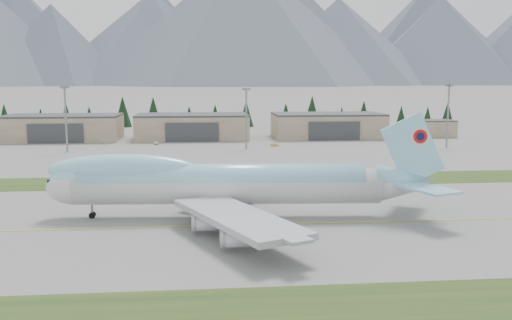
{
  "coord_description": "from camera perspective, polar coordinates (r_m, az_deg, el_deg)",
  "views": [
    {
      "loc": [
        -11.65,
        -99.56,
        26.22
      ],
      "look_at": [
        0.75,
        26.53,
        8.0
      ],
      "focal_mm": 40.0,
      "sensor_mm": 36.0,
      "label": 1
    }
  ],
  "objects": [
    {
      "name": "ground",
      "position": [
        103.61,
        1.03,
        -6.48
      ],
      "size": [
        7000.0,
        7000.0,
        0.0
      ],
      "primitive_type": "plane",
      "color": "slate",
      "rests_on": "ground"
    },
    {
      "name": "grass_strip_near",
      "position": [
        67.92,
        4.86,
        -14.56
      ],
      "size": [
        400.0,
        14.0,
        0.08
      ],
      "primitive_type": "cube",
      "color": "#244217",
      "rests_on": "ground"
    },
    {
      "name": "grass_strip_far",
      "position": [
        147.38,
        -0.99,
        -2.07
      ],
      "size": [
        400.0,
        18.0,
        0.08
      ],
      "primitive_type": "cube",
      "color": "#244217",
      "rests_on": "ground"
    },
    {
      "name": "taxiway_line_main",
      "position": [
        103.61,
        1.03,
        -6.48
      ],
      "size": [
        400.0,
        0.4,
        0.02
      ],
      "primitive_type": "cube",
      "color": "yellow",
      "rests_on": "ground"
    },
    {
      "name": "boeing_747_freighter",
      "position": [
        107.76,
        -3.26,
        -2.32
      ],
      "size": [
        76.0,
        65.46,
        20.02
      ],
      "rotation": [
        0.0,
        0.0,
        -0.08
      ],
      "color": "silver",
      "rests_on": "ground"
    },
    {
      "name": "hangar_left",
      "position": [
        257.04,
        -18.74,
        3.1
      ],
      "size": [
        48.0,
        26.6,
        10.8
      ],
      "color": "gray",
      "rests_on": "ground"
    },
    {
      "name": "hangar_center",
      "position": [
        250.35,
        -6.37,
        3.36
      ],
      "size": [
        48.0,
        26.6,
        10.8
      ],
      "color": "gray",
      "rests_on": "ground"
    },
    {
      "name": "hangar_right",
      "position": [
        256.66,
        7.17,
        3.46
      ],
      "size": [
        48.0,
        26.6,
        10.8
      ],
      "color": "gray",
      "rests_on": "ground"
    },
    {
      "name": "control_shed",
      "position": [
        270.49,
        17.65,
        3.04
      ],
      "size": [
        14.0,
        12.0,
        7.6
      ],
      "color": "gray",
      "rests_on": "ground"
    },
    {
      "name": "floodlight_masts",
      "position": [
        210.77,
        -6.92,
        5.34
      ],
      "size": [
        184.52,
        9.29,
        23.9
      ],
      "color": "gray",
      "rests_on": "ground"
    },
    {
      "name": "service_vehicle_a",
      "position": [
        230.38,
        -9.96,
        1.52
      ],
      "size": [
        2.51,
        3.84,
        1.22
      ],
      "primitive_type": "imported",
      "rotation": [
        0.0,
        0.0,
        0.33
      ],
      "color": "silver",
      "rests_on": "ground"
    },
    {
      "name": "service_vehicle_b",
      "position": [
        222.16,
        1.85,
        1.4
      ],
      "size": [
        3.36,
        2.59,
        1.06
      ],
      "primitive_type": "imported",
      "rotation": [
        0.0,
        0.0,
        1.05
      ],
      "color": "gold",
      "rests_on": "ground"
    },
    {
      "name": "service_vehicle_c",
      "position": [
        238.37,
        15.82,
        1.56
      ],
      "size": [
        3.07,
        4.17,
        1.12
      ],
      "primitive_type": "imported",
      "rotation": [
        0.0,
        0.0,
        -0.44
      ],
      "color": "#9E9FA3",
      "rests_on": "ground"
    },
    {
      "name": "conifer_belt",
      "position": [
        312.13,
        -3.94,
        4.63
      ],
      "size": [
        266.52,
        14.33,
        16.81
      ],
      "color": "black",
      "rests_on": "ground"
    },
    {
      "name": "mountain_ridge_front",
      "position": [
        2293.76,
        -7.98,
        13.15
      ],
      "size": [
        4284.82,
        1206.59,
        506.93
      ],
      "color": "#50576B",
      "rests_on": "ground"
    },
    {
      "name": "mountain_ridge_rear",
      "position": [
        3010.36,
        -3.6,
        12.55
      ],
      "size": [
        4454.14,
        1047.99,
        524.0
      ],
      "color": "#50576B",
      "rests_on": "ground"
    }
  ]
}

